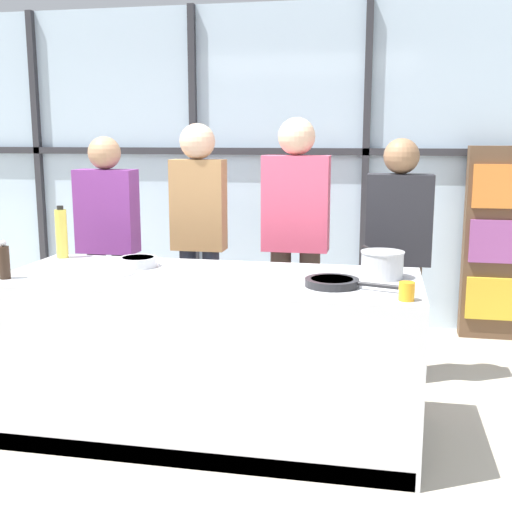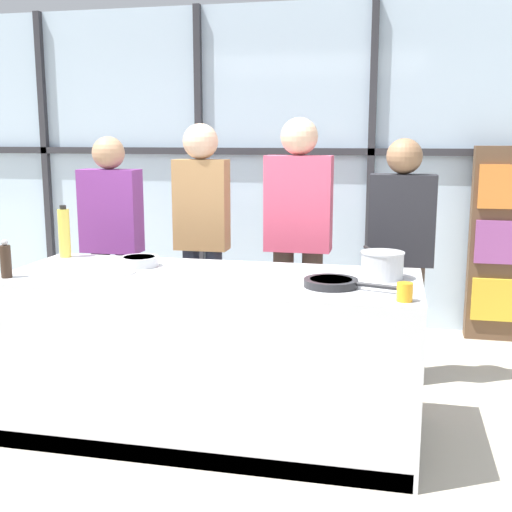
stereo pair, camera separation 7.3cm
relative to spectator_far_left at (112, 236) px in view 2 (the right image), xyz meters
The scene contains 15 objects.
ground_plane 1.72m from the spectator_far_left, 43.60° to the right, with size 18.00×18.00×0.00m, color #BCB29E.
back_window_wall 1.77m from the spectator_far_left, 52.82° to the left, with size 6.40×0.10×2.80m.
bookshelf 3.09m from the spectator_far_left, 22.42° to the left, with size 0.45×0.19×1.60m.
demo_island 1.51m from the spectator_far_left, 43.60° to the right, with size 2.30×0.89×0.92m.
spectator_far_left is the anchor object (origin of this frame).
spectator_center_left 0.69m from the spectator_far_left, ahead, with size 0.38×0.25×1.76m.
spectator_center_right 1.38m from the spectator_far_left, ahead, with size 0.45×0.25×1.80m.
spectator_far_right 2.07m from the spectator_far_left, ahead, with size 0.43×0.23×1.66m.
frying_pan 2.05m from the spectator_far_left, 32.80° to the right, with size 0.49×0.28×0.04m.
saucepan 2.15m from the spectator_far_left, 23.56° to the right, with size 0.24×0.42×0.15m.
white_plate 1.15m from the spectator_far_left, 64.54° to the right, with size 0.24×0.24×0.01m, color white.
mixing_bowl 1.00m from the spectator_far_left, 56.05° to the right, with size 0.23×0.23×0.06m.
oil_bottle 0.67m from the spectator_far_left, 91.30° to the right, with size 0.07×0.07×0.33m.
pepper_grinder 1.28m from the spectator_far_left, 91.12° to the right, with size 0.06×0.06×0.21m.
juice_glass_near 2.47m from the spectator_far_left, 32.59° to the right, with size 0.08×0.08×0.09m, color orange.
Camera 2 is at (0.99, -3.32, 1.67)m, focal length 45.00 mm.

